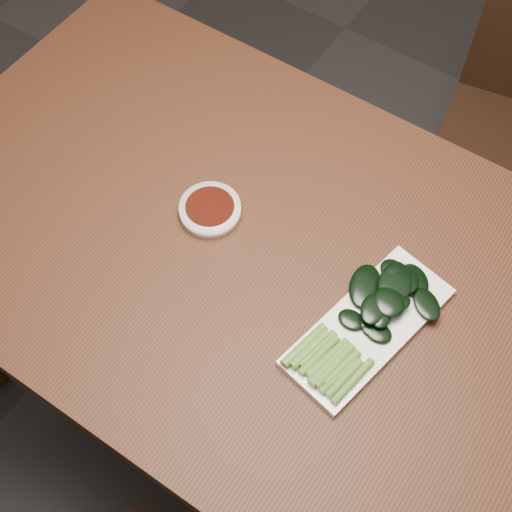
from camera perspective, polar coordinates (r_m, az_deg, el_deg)
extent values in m
plane|color=#282626|center=(1.89, 1.18, -12.01)|extent=(6.00, 6.00, 0.00)
cube|color=#412112|center=(1.22, 1.78, -0.98)|extent=(1.40, 0.80, 0.04)
cylinder|color=#412112|center=(1.92, -9.19, 10.11)|extent=(0.05, 0.05, 0.71)
cylinder|color=black|center=(1.90, 12.20, 0.85)|extent=(0.04, 0.04, 0.41)
cylinder|color=black|center=(2.13, 15.13, 8.51)|extent=(0.04, 0.04, 0.41)
cylinder|color=white|center=(1.25, -3.69, 3.66)|extent=(0.11, 0.11, 0.02)
cylinder|color=#3E0E05|center=(1.24, -3.72, 3.95)|extent=(0.09, 0.09, 0.00)
cube|color=white|center=(1.15, 8.95, -5.62)|extent=(0.18, 0.32, 0.01)
cylinder|color=#55852D|center=(1.11, 3.87, -7.14)|extent=(0.03, 0.09, 0.02)
cylinder|color=#55852D|center=(1.11, 4.36, -7.47)|extent=(0.03, 0.08, 0.02)
cylinder|color=#55852D|center=(1.11, 4.92, -7.43)|extent=(0.03, 0.08, 0.01)
cylinder|color=#55852D|center=(1.11, 5.06, -7.91)|extent=(0.03, 0.08, 0.01)
cylinder|color=#55852D|center=(1.11, 5.74, -8.15)|extent=(0.03, 0.09, 0.01)
cylinder|color=#55852D|center=(1.10, 5.85, -8.67)|extent=(0.03, 0.09, 0.02)
cylinder|color=#55852D|center=(1.10, 6.27, -8.73)|extent=(0.03, 0.09, 0.02)
cylinder|color=#55852D|center=(1.11, 6.85, -8.89)|extent=(0.03, 0.08, 0.01)
cylinder|color=#55852D|center=(1.10, 6.62, -9.50)|extent=(0.03, 0.08, 0.01)
cylinder|color=#55852D|center=(1.10, 7.07, -9.68)|extent=(0.02, 0.08, 0.01)
cylinder|color=#55852D|center=(1.10, 7.74, -9.89)|extent=(0.03, 0.09, 0.01)
ellipsoid|color=black|center=(1.19, 11.87, -1.54)|extent=(0.04, 0.04, 0.01)
ellipsoid|color=black|center=(1.15, 10.63, -3.61)|extent=(0.08, 0.08, 0.01)
ellipsoid|color=black|center=(1.17, 13.50, -3.74)|extent=(0.07, 0.07, 0.01)
ellipsoid|color=black|center=(1.15, 10.89, -3.66)|extent=(0.07, 0.07, 0.01)
ellipsoid|color=black|center=(1.17, 8.72, -2.39)|extent=(0.08, 0.10, 0.01)
ellipsoid|color=black|center=(1.14, 9.93, -4.59)|extent=(0.05, 0.06, 0.01)
ellipsoid|color=black|center=(1.14, 9.37, -4.19)|extent=(0.05, 0.07, 0.01)
ellipsoid|color=black|center=(1.17, 11.12, -2.11)|extent=(0.07, 0.09, 0.01)
ellipsoid|color=black|center=(1.17, 11.64, -1.92)|extent=(0.07, 0.07, 0.01)
ellipsoid|color=black|center=(1.18, 10.99, -1.22)|extent=(0.03, 0.05, 0.01)
ellipsoid|color=black|center=(1.19, 10.87, -1.05)|extent=(0.05, 0.04, 0.01)
ellipsoid|color=black|center=(1.19, 12.51, -1.92)|extent=(0.08, 0.08, 0.01)
ellipsoid|color=black|center=(1.14, 7.63, -5.06)|extent=(0.05, 0.04, 0.01)
ellipsoid|color=black|center=(1.14, 8.80, -5.17)|extent=(0.04, 0.04, 0.01)
ellipsoid|color=black|center=(1.14, 9.76, -6.04)|extent=(0.05, 0.04, 0.01)
ellipsoid|color=black|center=(1.14, 9.37, -5.79)|extent=(0.04, 0.04, 0.01)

